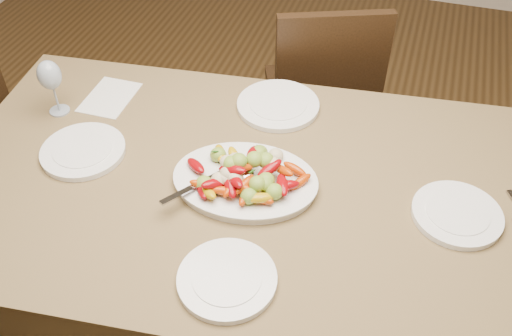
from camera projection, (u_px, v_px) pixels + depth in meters
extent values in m
cube|color=brown|center=(256.00, 264.00, 1.90)|extent=(1.94, 1.23, 0.76)
ellipsoid|color=white|center=(245.00, 182.00, 1.63)|extent=(0.43, 0.34, 0.02)
cylinder|color=white|center=(83.00, 151.00, 1.73)|extent=(0.26, 0.26, 0.02)
cylinder|color=white|center=(457.00, 214.00, 1.54)|extent=(0.24, 0.24, 0.02)
cylinder|color=white|center=(278.00, 105.00, 1.90)|extent=(0.27, 0.27, 0.02)
cylinder|color=white|center=(227.00, 279.00, 1.39)|extent=(0.25, 0.25, 0.02)
cube|color=silver|center=(110.00, 97.00, 1.94)|extent=(0.15, 0.21, 0.00)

